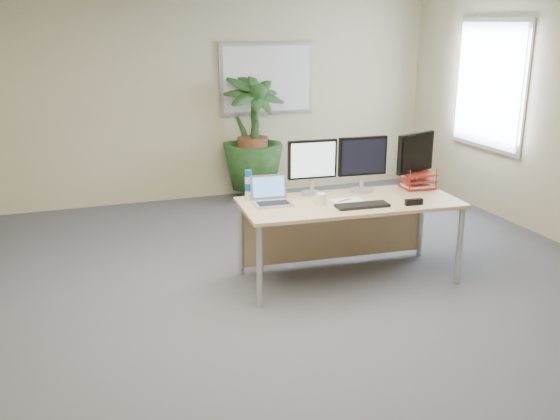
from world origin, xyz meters
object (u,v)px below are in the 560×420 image
object	(u,v)px
floor_plant	(253,143)
monitor_right	(363,160)
desk	(345,214)
monitor_left	(312,164)
laptop	(271,196)

from	to	relation	value
floor_plant	monitor_right	bearing A→B (deg)	-84.32
desk	floor_plant	world-z (taller)	floor_plant
desk	monitor_left	bearing A→B (deg)	140.94
floor_plant	monitor_left	size ratio (longest dim) A/B	2.93
monitor_left	monitor_right	xyz separation A→B (m)	(0.48, -0.05, 0.01)
desk	monitor_left	size ratio (longest dim) A/B	3.90
monitor_left	laptop	size ratio (longest dim) A/B	1.49
floor_plant	monitor_right	size ratio (longest dim) A/B	2.88
desk	floor_plant	bearing A→B (deg)	90.52
laptop	monitor_right	bearing A→B (deg)	4.93
desk	laptop	xyz separation A→B (m)	(-0.69, 0.07, 0.22)
laptop	floor_plant	bearing A→B (deg)	76.31
monitor_left	monitor_right	size ratio (longest dim) A/B	0.98
floor_plant	monitor_left	xyz separation A→B (m)	(-0.22, -2.59, 0.29)
monitor_left	monitor_right	world-z (taller)	monitor_right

